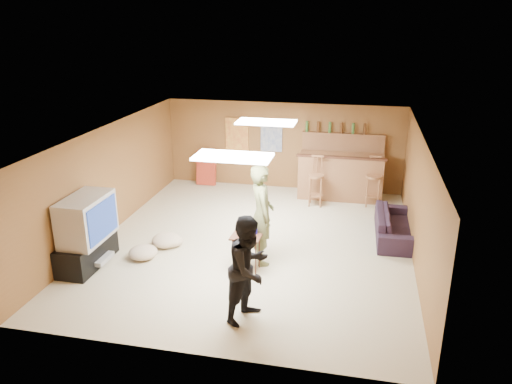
% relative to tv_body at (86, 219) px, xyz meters
% --- Properties ---
extents(ground, '(7.00, 7.00, 0.00)m').
position_rel_tv_body_xyz_m(ground, '(2.65, 1.50, -0.90)').
color(ground, '#BFB392').
rests_on(ground, ground).
extents(ceiling, '(6.00, 7.00, 0.02)m').
position_rel_tv_body_xyz_m(ceiling, '(2.65, 1.50, 1.30)').
color(ceiling, silver).
rests_on(ceiling, ground).
extents(wall_back, '(6.00, 0.02, 2.20)m').
position_rel_tv_body_xyz_m(wall_back, '(2.65, 5.00, 0.20)').
color(wall_back, brown).
rests_on(wall_back, ground).
extents(wall_front, '(6.00, 0.02, 2.20)m').
position_rel_tv_body_xyz_m(wall_front, '(2.65, -2.00, 0.20)').
color(wall_front, brown).
rests_on(wall_front, ground).
extents(wall_left, '(0.02, 7.00, 2.20)m').
position_rel_tv_body_xyz_m(wall_left, '(-0.35, 1.50, 0.20)').
color(wall_left, brown).
rests_on(wall_left, ground).
extents(wall_right, '(0.02, 7.00, 2.20)m').
position_rel_tv_body_xyz_m(wall_right, '(5.65, 1.50, 0.20)').
color(wall_right, brown).
rests_on(wall_right, ground).
extents(tv_stand, '(0.55, 1.30, 0.50)m').
position_rel_tv_body_xyz_m(tv_stand, '(-0.07, 0.00, -0.65)').
color(tv_stand, black).
rests_on(tv_stand, ground).
extents(dvd_box, '(0.35, 0.50, 0.08)m').
position_rel_tv_body_xyz_m(dvd_box, '(0.15, 0.00, -0.75)').
color(dvd_box, '#B2B2B7').
rests_on(dvd_box, tv_stand).
extents(tv_body, '(0.60, 1.10, 0.80)m').
position_rel_tv_body_xyz_m(tv_body, '(0.00, 0.00, 0.00)').
color(tv_body, '#B2B2B7').
rests_on(tv_body, tv_stand).
extents(tv_screen, '(0.02, 0.95, 0.65)m').
position_rel_tv_body_xyz_m(tv_screen, '(0.31, 0.00, 0.00)').
color(tv_screen, navy).
rests_on(tv_screen, tv_body).
extents(bar_counter, '(2.00, 0.60, 1.10)m').
position_rel_tv_body_xyz_m(bar_counter, '(4.15, 4.45, -0.35)').
color(bar_counter, brown).
rests_on(bar_counter, ground).
extents(bar_lip, '(2.10, 0.12, 0.05)m').
position_rel_tv_body_xyz_m(bar_lip, '(4.15, 4.20, 0.20)').
color(bar_lip, '#3C1E13').
rests_on(bar_lip, bar_counter).
extents(bar_shelf, '(2.00, 0.18, 0.05)m').
position_rel_tv_body_xyz_m(bar_shelf, '(4.15, 4.90, 0.60)').
color(bar_shelf, brown).
rests_on(bar_shelf, bar_backing).
extents(bar_backing, '(2.00, 0.14, 0.60)m').
position_rel_tv_body_xyz_m(bar_backing, '(4.15, 4.92, 0.30)').
color(bar_backing, brown).
rests_on(bar_backing, bar_counter).
extents(poster_left, '(0.60, 0.03, 0.85)m').
position_rel_tv_body_xyz_m(poster_left, '(1.45, 4.96, 0.45)').
color(poster_left, '#BF3F26').
rests_on(poster_left, wall_back).
extents(poster_right, '(0.55, 0.03, 0.80)m').
position_rel_tv_body_xyz_m(poster_right, '(2.35, 4.96, 0.45)').
color(poster_right, '#334C99').
rests_on(poster_right, wall_back).
extents(folding_chair_stack, '(0.50, 0.26, 0.91)m').
position_rel_tv_body_xyz_m(folding_chair_stack, '(0.65, 4.80, -0.45)').
color(folding_chair_stack, '#B73421').
rests_on(folding_chair_stack, ground).
extents(ceiling_panel_front, '(1.20, 0.60, 0.04)m').
position_rel_tv_body_xyz_m(ceiling_panel_front, '(2.65, 0.00, 1.27)').
color(ceiling_panel_front, white).
rests_on(ceiling_panel_front, ceiling).
extents(ceiling_panel_back, '(1.20, 0.60, 0.04)m').
position_rel_tv_body_xyz_m(ceiling_panel_back, '(2.65, 2.70, 1.27)').
color(ceiling_panel_back, white).
rests_on(ceiling_panel_back, ceiling).
extents(person_olive, '(0.66, 0.78, 1.83)m').
position_rel_tv_body_xyz_m(person_olive, '(2.95, 0.79, 0.02)').
color(person_olive, brown).
rests_on(person_olive, ground).
extents(person_black, '(0.88, 0.97, 1.61)m').
position_rel_tv_body_xyz_m(person_black, '(3.13, -1.00, -0.09)').
color(person_black, black).
rests_on(person_black, ground).
extents(sofa, '(0.74, 1.84, 0.53)m').
position_rel_tv_body_xyz_m(sofa, '(5.35, 2.36, -0.63)').
color(sofa, black).
rests_on(sofa, ground).
extents(tray_table, '(0.53, 0.43, 0.66)m').
position_rel_tv_body_xyz_m(tray_table, '(2.76, 0.40, -0.57)').
color(tray_table, '#3C1E13').
rests_on(tray_table, ground).
extents(cup_red_near, '(0.09, 0.09, 0.11)m').
position_rel_tv_body_xyz_m(cup_red_near, '(2.63, 0.46, -0.18)').
color(cup_red_near, '#A90B2E').
rests_on(cup_red_near, tray_table).
extents(cup_red_far, '(0.09, 0.09, 0.11)m').
position_rel_tv_body_xyz_m(cup_red_far, '(2.86, 0.31, -0.18)').
color(cup_red_far, '#A90B2E').
rests_on(cup_red_far, tray_table).
extents(cup_blue, '(0.09, 0.09, 0.10)m').
position_rel_tv_body_xyz_m(cup_blue, '(2.89, 0.51, -0.19)').
color(cup_blue, '#1A1593').
rests_on(cup_blue, tray_table).
extents(bar_stool_left, '(0.44, 0.44, 1.23)m').
position_rel_tv_body_xyz_m(bar_stool_left, '(3.62, 3.85, -0.29)').
color(bar_stool_left, brown).
rests_on(bar_stool_left, ground).
extents(bar_stool_right, '(0.55, 0.55, 1.31)m').
position_rel_tv_body_xyz_m(bar_stool_right, '(4.93, 4.08, -0.24)').
color(bar_stool_right, brown).
rests_on(bar_stool_right, ground).
extents(cushion_near_tv, '(0.66, 0.66, 0.25)m').
position_rel_tv_body_xyz_m(cushion_near_tv, '(1.01, 1.02, -0.78)').
color(cushion_near_tv, tan).
rests_on(cushion_near_tv, ground).
extents(cushion_mid, '(0.42, 0.42, 0.19)m').
position_rel_tv_body_xyz_m(cushion_mid, '(1.12, 1.06, -0.81)').
color(cushion_mid, tan).
rests_on(cushion_mid, ground).
extents(cushion_far, '(0.60, 0.60, 0.24)m').
position_rel_tv_body_xyz_m(cushion_far, '(0.79, 0.45, -0.78)').
color(cushion_far, tan).
rests_on(cushion_far, ground).
extents(bottle_row, '(1.48, 0.08, 0.26)m').
position_rel_tv_body_xyz_m(bottle_row, '(3.95, 4.88, 0.75)').
color(bottle_row, '#3F7233').
rests_on(bottle_row, bar_shelf).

